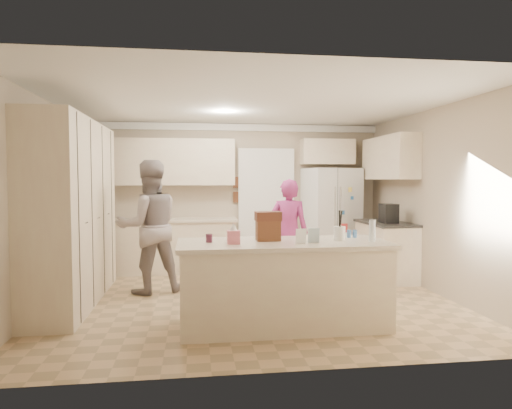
{
  "coord_description": "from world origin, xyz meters",
  "views": [
    {
      "loc": [
        -0.76,
        -5.93,
        1.6
      ],
      "look_at": [
        0.1,
        0.35,
        1.25
      ],
      "focal_mm": 32.0,
      "sensor_mm": 36.0,
      "label": 1
    }
  ],
  "objects": [
    {
      "name": "dollhouse_body",
      "position": [
        0.05,
        -1.0,
        1.04
      ],
      "size": [
        0.26,
        0.18,
        0.22
      ],
      "primitive_type": "cube",
      "color": "brown",
      "rests_on": "island_top"
    },
    {
      "name": "over_fridge_cab",
      "position": [
        1.65,
        2.12,
        2.1
      ],
      "size": [
        0.95,
        0.35,
        0.45
      ],
      "primitive_type": "cube",
      "color": "beige",
      "rests_on": "wall_back"
    },
    {
      "name": "greeting_card_b",
      "position": [
        0.5,
        -1.25,
        1.01
      ],
      "size": [
        0.12,
        0.05,
        0.16
      ],
      "primitive_type": "cube",
      "rotation": [
        0.15,
        0.0,
        -0.1
      ],
      "color": "silver",
      "rests_on": "island_top"
    },
    {
      "name": "fridge_dispenser",
      "position": [
        1.48,
        1.67,
        1.15
      ],
      "size": [
        0.22,
        0.03,
        0.35
      ],
      "primitive_type": "cube",
      "color": "black",
      "rests_on": "refrigerator"
    },
    {
      "name": "right_base_cab",
      "position": [
        2.3,
        1.0,
        0.44
      ],
      "size": [
        0.6,
        1.2,
        0.88
      ],
      "primitive_type": "cube",
      "color": "beige",
      "rests_on": "floor"
    },
    {
      "name": "fridge_handle_l",
      "position": [
        1.65,
        1.67,
        1.05
      ],
      "size": [
        0.02,
        0.02,
        0.85
      ],
      "primitive_type": "cylinder",
      "color": "silver",
      "rests_on": "refrigerator"
    },
    {
      "name": "fridge_seam",
      "position": [
        1.7,
        1.68,
        0.9
      ],
      "size": [
        0.02,
        0.02,
        1.78
      ],
      "primitive_type": "cube",
      "color": "gray",
      "rests_on": "refrigerator"
    },
    {
      "name": "greeting_card_a",
      "position": [
        0.35,
        -1.3,
        1.01
      ],
      "size": [
        0.12,
        0.06,
        0.16
      ],
      "primitive_type": "cube",
      "rotation": [
        0.15,
        0.0,
        0.2
      ],
      "color": "white",
      "rests_on": "island_top"
    },
    {
      "name": "tissue_box",
      "position": [
        -0.35,
        -1.2,
        1.0
      ],
      "size": [
        0.13,
        0.13,
        0.14
      ],
      "primitive_type": "cube",
      "color": "pink",
      "rests_on": "island_top"
    },
    {
      "name": "doorway_casing",
      "position": [
        0.55,
        2.24,
        1.05
      ],
      "size": [
        1.02,
        0.03,
        2.22
      ],
      "primitive_type": "cube",
      "color": "white",
      "rests_on": "floor"
    },
    {
      "name": "shaker_salt",
      "position": [
        1.02,
        -0.88,
        0.97
      ],
      "size": [
        0.05,
        0.05,
        0.09
      ],
      "primitive_type": "cylinder",
      "color": "#4071B6",
      "rests_on": "island_top"
    },
    {
      "name": "island_base",
      "position": [
        0.2,
        -1.1,
        0.44
      ],
      "size": [
        2.2,
        0.9,
        0.88
      ],
      "primitive_type": "cube",
      "color": "beige",
      "rests_on": "floor"
    },
    {
      "name": "shaker_pepper",
      "position": [
        1.09,
        -0.88,
        0.97
      ],
      "size": [
        0.05,
        0.05,
        0.09
      ],
      "primitive_type": "cylinder",
      "color": "#4071B6",
      "rests_on": "island_top"
    },
    {
      "name": "doorway_opening",
      "position": [
        0.55,
        2.28,
        1.05
      ],
      "size": [
        0.9,
        0.06,
        2.1
      ],
      "primitive_type": "cube",
      "color": "black",
      "rests_on": "floor"
    },
    {
      "name": "utensil_crock",
      "position": [
        0.85,
        -1.05,
        1.0
      ],
      "size": [
        0.13,
        0.13,
        0.15
      ],
      "primitive_type": "cylinder",
      "color": "white",
      "rests_on": "island_top"
    },
    {
      "name": "back_upper_cab",
      "position": [
        -1.15,
        2.12,
        1.9
      ],
      "size": [
        2.2,
        0.35,
        0.8
      ],
      "primitive_type": "cube",
      "color": "beige",
      "rests_on": "wall_back"
    },
    {
      "name": "wall_back",
      "position": [
        0.0,
        2.31,
        1.3
      ],
      "size": [
        5.2,
        0.02,
        2.6
      ],
      "primitive_type": "cube",
      "color": "#B6A68D",
      "rests_on": "ground"
    },
    {
      "name": "wall_frame_upper",
      "position": [
        0.02,
        2.27,
        1.55
      ],
      "size": [
        0.15,
        0.02,
        0.2
      ],
      "primitive_type": "cube",
      "color": "brown",
      "rests_on": "wall_back"
    },
    {
      "name": "teen_girl",
      "position": [
        0.65,
        0.74,
        0.8
      ],
      "size": [
        0.69,
        0.57,
        1.61
      ],
      "primitive_type": "imported",
      "rotation": [
        0.0,
        0.0,
        2.76
      ],
      "color": "#A2307F",
      "rests_on": "floor"
    },
    {
      "name": "dollhouse_roof",
      "position": [
        0.05,
        -1.0,
        1.2
      ],
      "size": [
        0.28,
        0.2,
        0.1
      ],
      "primitive_type": "cube",
      "color": "#592D1E",
      "rests_on": "dollhouse_body"
    },
    {
      "name": "ceiling",
      "position": [
        0.0,
        0.0,
        2.61
      ],
      "size": [
        5.2,
        4.6,
        0.02
      ],
      "primitive_type": "cube",
      "color": "white",
      "rests_on": "wall_back"
    },
    {
      "name": "fridge_handle_r",
      "position": [
        1.75,
        1.67,
        1.05
      ],
      "size": [
        0.02,
        0.02,
        0.85
      ],
      "primitive_type": "cylinder",
      "color": "silver",
      "rests_on": "refrigerator"
    },
    {
      "name": "island_top",
      "position": [
        0.2,
        -1.1,
        0.9
      ],
      "size": [
        2.28,
        0.96,
        0.05
      ],
      "primitive_type": "cube",
      "color": "beige",
      "rests_on": "island_base"
    },
    {
      "name": "wall_frame_lower",
      "position": [
        0.02,
        2.27,
        1.28
      ],
      "size": [
        0.15,
        0.02,
        0.2
      ],
      "primitive_type": "cube",
      "color": "brown",
      "rests_on": "wall_back"
    },
    {
      "name": "teen_boy",
      "position": [
        -1.39,
        0.59,
        0.94
      ],
      "size": [
        1.09,
        0.96,
        1.87
      ],
      "primitive_type": "imported",
      "rotation": [
        0.0,
        0.0,
        3.47
      ],
      "color": "#9A9492",
      "rests_on": "floor"
    },
    {
      "name": "wall_right",
      "position": [
        2.61,
        0.0,
        1.3
      ],
      "size": [
        0.02,
        4.6,
        2.6
      ],
      "primitive_type": "cube",
      "color": "#B6A68D",
      "rests_on": "ground"
    },
    {
      "name": "refrigerator",
      "position": [
        1.7,
        2.04,
        0.9
      ],
      "size": [
        1.03,
        0.87,
        1.8
      ],
      "primitive_type": "cube",
      "rotation": [
        0.0,
        0.0,
        0.21
      ],
      "color": "white",
      "rests_on": "floor"
    },
    {
      "name": "pantry_bank",
      "position": [
        -2.3,
        0.2,
        1.18
      ],
      "size": [
        0.6,
        2.6,
        2.35
      ],
      "primitive_type": "cube",
      "color": "beige",
      "rests_on": "floor"
    },
    {
      "name": "tissue_plume",
      "position": [
        -0.35,
        -1.2,
        1.1
      ],
      "size": [
        0.08,
        0.08,
        0.08
      ],
      "primitive_type": "cone",
      "color": "white",
      "rests_on": "tissue_box"
    },
    {
      "name": "crown_back",
      "position": [
        0.0,
        2.26,
        2.53
      ],
      "size": [
        5.2,
        0.08,
        0.12
      ],
      "primitive_type": "cube",
      "color": "white",
      "rests_on": "wall_back"
    },
    {
      "name": "right_countertop",
      "position": [
        2.29,
        1.0,
        0.9
      ],
      "size": [
        0.63,
        1.24,
        0.04
      ],
      "primitive_type": "cube",
      "color": "#2D2B28",
      "rests_on": "right_base_cab"
    },
    {
      "name": "water_bottle",
      "position": [
        1.15,
        -1.25,
        1.04
      ],
      "size": [
        0.07,
        0.07,
        0.24
      ],
      "primitive_type": "cylinder",
      "color": "silver",
      "rests_on": "island_top"
    },
    {
      "name": "coffee_maker",
      "position": [
        2.25,
        0.8,
        1.07
      ],
      "size": [
        0.22,
        0.28,
        0.3
      ],
      "primitive_type": "cube",
      "color": "black",
      "rests_on": "right_countertop"
    },
    {
      "name": "back_countertop",
      "position": [
        -1.15,
        1.99,
        0.9
      ],
      "size": [
        2.24,
        0.63,
        0.04
      ],
      "primitive_type": "cube",
      "color": "beige",
      "rests_on": "back_base_cab"
    },
    {
      "name": "right_upper_cab",
      "position": [
        2.43,
        1.2,
        1.95
      ],
      "size": [
        0.35,
        1.5,
        0.7
      ],
      "primitive_type": "cube",
      "color": "beige",
      "rests_on": "wall_right"
    },
    {
      "name": "floor",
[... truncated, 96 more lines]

